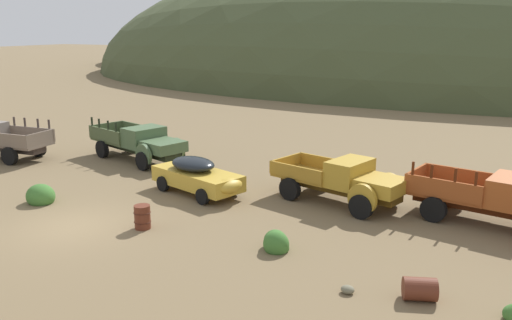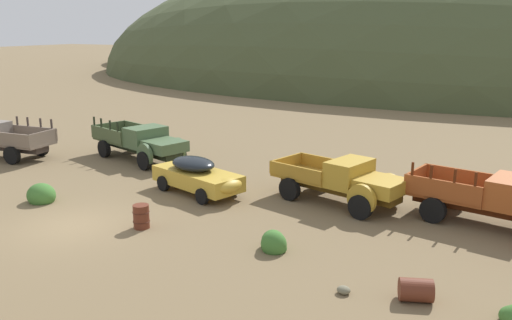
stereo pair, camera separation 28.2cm
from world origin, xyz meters
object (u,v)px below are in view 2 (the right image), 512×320
at_px(car_faded_yellow, 199,176).
at_px(oil_drum_tipped, 416,290).
at_px(truck_oxide_orange, 505,201).
at_px(oil_drum_foreground, 141,216).
at_px(truck_mustard, 347,182).
at_px(truck_weathered_green, 145,143).

height_order(car_faded_yellow, oil_drum_tipped, car_faded_yellow).
bearing_deg(oil_drum_tipped, truck_oxide_orange, 75.29).
distance_m(car_faded_yellow, oil_drum_foreground, 4.45).
bearing_deg(oil_drum_foreground, car_faded_yellow, 94.20).
relative_size(truck_mustard, oil_drum_tipped, 5.77).
height_order(car_faded_yellow, truck_mustard, truck_mustard).
bearing_deg(truck_oxide_orange, car_faded_yellow, -161.11).
bearing_deg(oil_drum_tipped, truck_weathered_green, 150.34).
height_order(truck_mustard, oil_drum_tipped, truck_mustard).
bearing_deg(oil_drum_tipped, oil_drum_foreground, 174.08).
relative_size(truck_weathered_green, car_faded_yellow, 1.39).
distance_m(car_faded_yellow, oil_drum_tipped, 11.59).
distance_m(truck_weathered_green, truck_mustard, 12.15).
xyz_separation_m(truck_weathered_green, car_faded_yellow, (5.74, -3.64, -0.19)).
bearing_deg(car_faded_yellow, truck_mustard, 30.86).
height_order(truck_weathered_green, car_faded_yellow, truck_weathered_green).
height_order(oil_drum_foreground, oil_drum_tipped, oil_drum_foreground).
bearing_deg(truck_weathered_green, truck_mustard, 7.44).
bearing_deg(truck_weathered_green, truck_oxide_orange, 11.14).
xyz_separation_m(car_faded_yellow, truck_mustard, (6.20, 1.40, 0.17)).
xyz_separation_m(truck_weathered_green, truck_oxide_orange, (17.77, -2.16, 0.01)).
xyz_separation_m(truck_weathered_green, oil_drum_tipped, (15.95, -9.09, -0.69)).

